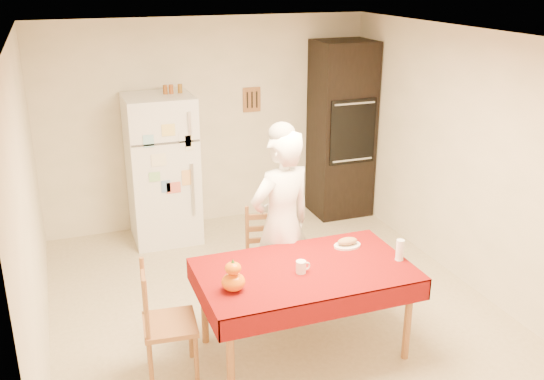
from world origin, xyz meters
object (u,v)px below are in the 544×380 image
chair_left (161,319)px  refrigerator (162,169)px  oven_cabinet (341,130)px  coffee_mug (301,267)px  pumpkin_lower (233,282)px  seated_woman (281,225)px  bread_plate (347,245)px  wine_glass (400,250)px  chair_far (268,253)px  dining_table (305,276)px

chair_left → refrigerator: bearing=-5.3°
oven_cabinet → refrigerator: bearing=-178.8°
coffee_mug → pumpkin_lower: (-0.57, -0.08, 0.02)m
refrigerator → seated_woman: size_ratio=0.97×
coffee_mug → bread_plate: size_ratio=0.42×
wine_glass → coffee_mug: bearing=175.5°
refrigerator → coffee_mug: (0.59, -2.70, -0.04)m
chair_left → bread_plate: 1.68m
oven_cabinet → chair_far: 2.54m
seated_woman → coffee_mug: size_ratio=17.49×
chair_far → seated_woman: bearing=-64.7°
chair_far → pumpkin_lower: size_ratio=5.28×
chair_left → wine_glass: chair_left is taller
chair_left → wine_glass: size_ratio=5.40×
refrigerator → wine_glass: bearing=-62.5°
seated_woman → coffee_mug: 0.70m
oven_cabinet → pumpkin_lower: oven_cabinet is taller
chair_left → oven_cabinet: bearing=-40.9°
chair_left → bread_plate: (1.65, 0.19, 0.26)m
seated_woman → wine_glass: (0.75, -0.75, -0.02)m
refrigerator → oven_cabinet: oven_cabinet is taller
seated_woman → refrigerator: bearing=-86.8°
dining_table → oven_cabinet: bearing=58.8°
refrigerator → bread_plate: (1.15, -2.39, -0.08)m
seated_woman → wine_glass: seated_woman is taller
oven_cabinet → chair_left: oven_cabinet is taller
chair_far → bread_plate: 0.83m
chair_left → pumpkin_lower: bearing=-105.1°
chair_left → bread_plate: bearing=-77.9°
pumpkin_lower → bread_plate: pumpkin_lower is taller
pumpkin_lower → wine_glass: 1.42m
chair_left → coffee_mug: chair_left is taller
bread_plate → oven_cabinet: bearing=65.2°
seated_woman → chair_far: bearing=-91.5°
oven_cabinet → seated_woman: oven_cabinet is taller
pumpkin_lower → wine_glass: size_ratio=1.02×
wine_glass → bread_plate: bearing=127.8°
oven_cabinet → wine_glass: 2.94m
dining_table → seated_woman: bearing=86.4°
chair_far → seated_woman: (0.05, -0.21, 0.37)m
chair_far → chair_left: 1.38m
chair_far → dining_table: bearing=-78.0°
dining_table → chair_left: 1.17m
coffee_mug → wine_glass: bearing=-4.5°
oven_cabinet → coffee_mug: size_ratio=22.00×
chair_far → wine_glass: (0.80, -0.96, 0.34)m
coffee_mug → bread_plate: coffee_mug is taller
refrigerator → pumpkin_lower: (0.02, -2.78, -0.02)m
seated_woman → oven_cabinet: bearing=-143.4°
pumpkin_lower → wine_glass: wine_glass is taller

